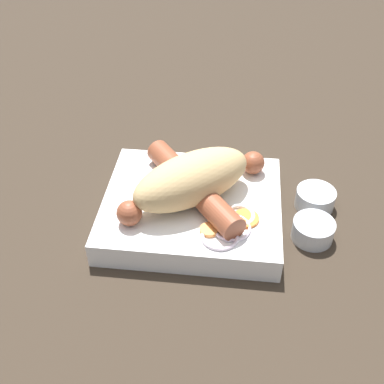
{
  "coord_description": "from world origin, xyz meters",
  "views": [
    {
      "loc": [
        -0.05,
        0.41,
        0.4
      ],
      "look_at": [
        0.0,
        0.0,
        0.04
      ],
      "focal_mm": 45.0,
      "sensor_mm": 36.0,
      "label": 1
    }
  ],
  "objects_px": {
    "condiment_cup_near": "(313,231)",
    "condiment_cup_far": "(315,199)",
    "sausage": "(195,186)",
    "food_tray": "(192,208)",
    "bread_roll": "(193,176)"
  },
  "relations": [
    {
      "from": "condiment_cup_near",
      "to": "condiment_cup_far",
      "type": "distance_m",
      "value": 0.06
    },
    {
      "from": "sausage",
      "to": "condiment_cup_near",
      "type": "bearing_deg",
      "value": 170.58
    },
    {
      "from": "food_tray",
      "to": "sausage",
      "type": "distance_m",
      "value": 0.03
    },
    {
      "from": "food_tray",
      "to": "condiment_cup_far",
      "type": "relative_size",
      "value": 4.31
    },
    {
      "from": "food_tray",
      "to": "condiment_cup_far",
      "type": "height_order",
      "value": "food_tray"
    },
    {
      "from": "condiment_cup_near",
      "to": "condiment_cup_far",
      "type": "height_order",
      "value": "same"
    },
    {
      "from": "bread_roll",
      "to": "condiment_cup_far",
      "type": "bearing_deg",
      "value": -167.37
    },
    {
      "from": "food_tray",
      "to": "condiment_cup_far",
      "type": "bearing_deg",
      "value": -165.68
    },
    {
      "from": "food_tray",
      "to": "sausage",
      "type": "relative_size",
      "value": 1.28
    },
    {
      "from": "bread_roll",
      "to": "condiment_cup_far",
      "type": "distance_m",
      "value": 0.16
    },
    {
      "from": "condiment_cup_near",
      "to": "condiment_cup_far",
      "type": "xyz_separation_m",
      "value": [
        -0.01,
        -0.05,
        0.0
      ]
    },
    {
      "from": "bread_roll",
      "to": "sausage",
      "type": "height_order",
      "value": "bread_roll"
    },
    {
      "from": "food_tray",
      "to": "condiment_cup_near",
      "type": "distance_m",
      "value": 0.14
    },
    {
      "from": "bread_roll",
      "to": "condiment_cup_near",
      "type": "height_order",
      "value": "bread_roll"
    },
    {
      "from": "sausage",
      "to": "condiment_cup_far",
      "type": "bearing_deg",
      "value": -167.45
    }
  ]
}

